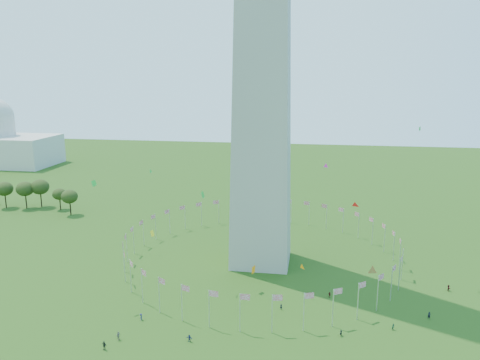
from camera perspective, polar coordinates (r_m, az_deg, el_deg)
name	(u,v)px	position (r m, az deg, el deg)	size (l,w,h in m)	color
ground	(232,358)	(99.00, -1.01, -20.90)	(600.00, 600.00, 0.00)	#1F410F
flag_ring	(261,247)	(141.24, 2.57, -8.19)	(80.24, 80.24, 9.00)	silver
crowd	(315,355)	(99.36, 9.08, -20.35)	(77.63, 57.21, 1.94)	black
kites_aloft	(284,228)	(113.42, 5.34, -5.85)	(91.65, 83.62, 36.81)	red
tree_line_west	(16,196)	(216.38, -25.64, -1.74)	(55.74, 15.79, 12.80)	#324617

